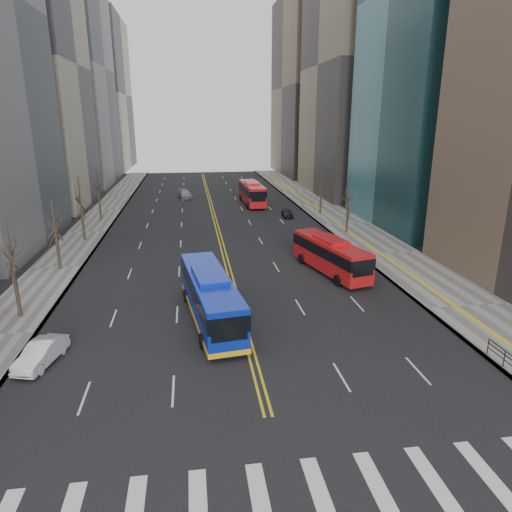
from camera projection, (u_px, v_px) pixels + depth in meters
The scene contains 14 objects.
ground at pixel (291, 498), 17.58m from camera, with size 220.00×220.00×0.00m, color black.
sidewalk_right at pixel (345, 224), 62.55m from camera, with size 7.00×130.00×0.15m, color slate.
sidewalk_left at pixel (87, 232), 57.89m from camera, with size 5.00×130.00×0.15m, color slate.
crosswalk at pixel (291, 498), 17.57m from camera, with size 26.70×4.00×0.01m.
centerline at pixel (213, 213), 69.63m from camera, with size 0.55×100.00×0.01m.
office_towers at pixel (206, 55), 75.45m from camera, with size 83.00×134.00×58.00m.
street_trees at pixel (154, 209), 47.87m from camera, with size 35.20×47.20×7.60m.
blue_bus at pixel (210, 296), 32.46m from camera, with size 4.24×12.67×3.61m.
red_bus_near at pixel (330, 253), 42.57m from camera, with size 4.89×10.85×3.37m.
red_bus_far at pixel (252, 192), 76.32m from camera, with size 3.33×12.08×3.78m.
car_white at pixel (41, 353), 26.98m from camera, with size 1.44×4.13×1.36m, color silver.
car_dark_mid at pixel (287, 213), 66.97m from camera, with size 1.44×3.59×1.22m, color black.
car_silver at pixel (185, 194), 82.62m from camera, with size 1.99×4.89×1.42m, color gray.
car_dark_far at pixel (256, 204), 73.68m from camera, with size 2.02×4.37×1.22m, color black.
Camera 1 is at (-3.34, -13.74, 14.08)m, focal length 32.00 mm.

